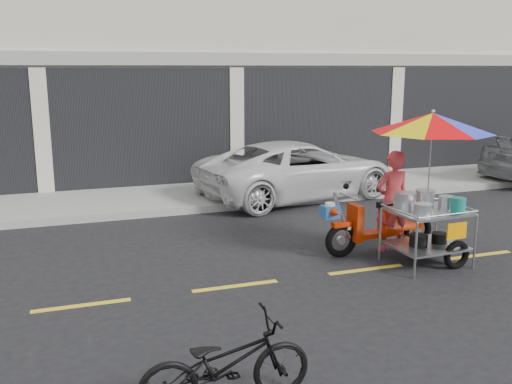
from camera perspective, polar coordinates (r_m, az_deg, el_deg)
name	(u,v)px	position (r m, az deg, el deg)	size (l,w,h in m)	color
ground	(366,270)	(8.58, 10.93, -7.64)	(90.00, 90.00, 0.00)	black
sidewalk	(249,190)	(13.42, -0.70, 0.19)	(45.00, 3.00, 0.15)	gray
shophouse_block	(283,25)	(18.91, 2.70, 16.38)	(36.00, 8.11, 10.40)	beige
centerline	(366,269)	(8.58, 10.94, -7.62)	(42.00, 0.10, 0.01)	gold
white_pickup	(298,170)	(12.89, 4.27, 2.24)	(2.14, 4.65, 1.29)	silver
near_bicycle	(226,364)	(5.13, -3.05, -16.76)	(0.54, 1.54, 0.81)	black
food_vendor_rig	(415,166)	(8.91, 15.66, 2.56)	(2.37, 1.87, 2.32)	black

